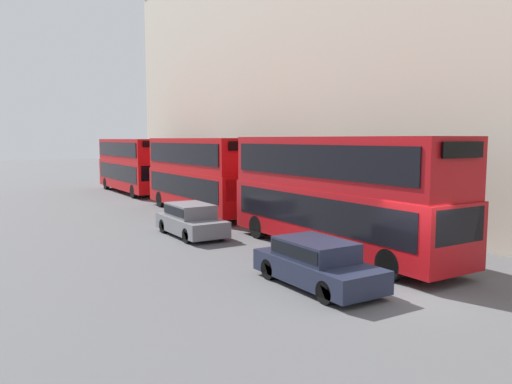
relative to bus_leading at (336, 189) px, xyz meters
name	(u,v)px	position (x,y,z in m)	size (l,w,h in m)	color
ground_plane	(404,292)	(-1.60, -4.86, -2.43)	(200.00, 200.00, 0.00)	#515154
bus_leading	(336,189)	(0.00, 0.00, 0.00)	(2.59, 10.88, 4.41)	#A80F14
bus_second_in_queue	(201,172)	(0.00, 12.04, -0.02)	(2.59, 10.35, 4.36)	#B20C0F
bus_third_in_queue	(132,163)	(0.00, 24.81, -0.05)	(2.59, 10.66, 4.30)	#B20C0F
car_dark_sedan	(316,262)	(-3.40, -3.12, -1.70)	(1.80, 4.29, 1.38)	#1E2338
car_hatchback	(191,219)	(-3.40, 5.86, -1.67)	(1.78, 4.21, 1.44)	slate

